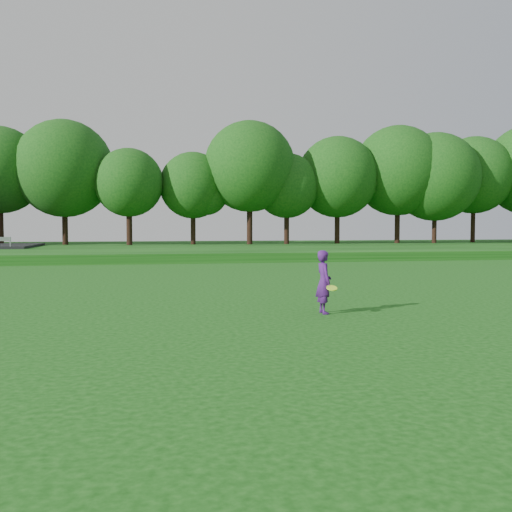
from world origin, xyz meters
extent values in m
plane|color=#0F420C|center=(0.00, 0.00, 0.00)|extent=(140.00, 140.00, 0.00)
cube|color=#0F420C|center=(0.00, 34.00, 0.30)|extent=(130.00, 30.00, 0.60)
cube|color=gray|center=(0.00, 20.00, 0.02)|extent=(130.00, 1.60, 0.04)
imported|color=#471769|center=(1.13, -1.39, 0.82)|extent=(0.41, 0.61, 1.64)
cylinder|color=#C0FF28|center=(1.23, -1.75, 0.70)|extent=(0.28, 0.27, 0.13)
camera|label=1|loc=(-3.43, -15.45, 2.27)|focal=40.00mm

